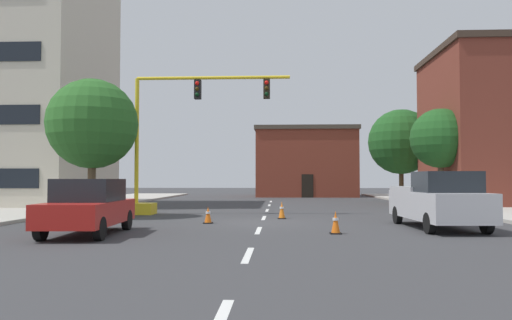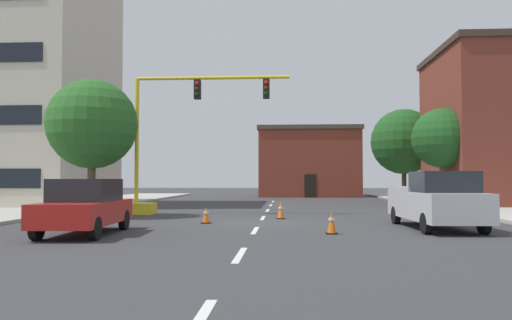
{
  "view_description": "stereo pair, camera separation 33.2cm",
  "coord_description": "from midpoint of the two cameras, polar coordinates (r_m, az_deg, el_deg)",
  "views": [
    {
      "loc": [
        0.74,
        -20.03,
        1.73
      ],
      "look_at": [
        -0.53,
        6.09,
        2.73
      ],
      "focal_mm": 35.34,
      "sensor_mm": 36.0,
      "label": 1
    },
    {
      "loc": [
        1.07,
        -20.01,
        1.73
      ],
      "look_at": [
        -0.53,
        6.09,
        2.73
      ],
      "focal_mm": 35.34,
      "sensor_mm": 36.0,
      "label": 2
    }
  ],
  "objects": [
    {
      "name": "sedan_red_near_left",
      "position": [
        16.68,
        -18.97,
        -4.96
      ],
      "size": [
        2.09,
        4.59,
        1.74
      ],
      "color": "#B21E19",
      "rests_on": "ground_plane"
    },
    {
      "name": "lane_stripe_seg_4",
      "position": [
        28.09,
        0.93,
        -5.71
      ],
      "size": [
        0.16,
        2.4,
        0.01
      ],
      "primitive_type": "cube",
      "color": "silver",
      "rests_on": "ground_plane"
    },
    {
      "name": "sidewalk_left",
      "position": [
        31.16,
        -23.03,
        -5.07
      ],
      "size": [
        6.0,
        56.0,
        0.14
      ],
      "primitive_type": "cube",
      "color": "#B2ADA3",
      "rests_on": "ground_plane"
    },
    {
      "name": "traffic_signal_gantry",
      "position": [
        25.36,
        -11.45,
        -1.06
      ],
      "size": [
        8.5,
        1.2,
        6.83
      ],
      "color": "yellow",
      "rests_on": "ground_plane"
    },
    {
      "name": "lane_stripe_seg_2",
      "position": [
        17.13,
        -0.27,
        -7.97
      ],
      "size": [
        0.16,
        2.4,
        0.01
      ],
      "primitive_type": "cube",
      "color": "silver",
      "rests_on": "ground_plane"
    },
    {
      "name": "sidewalk_right",
      "position": [
        30.41,
        25.52,
        -5.11
      ],
      "size": [
        6.0,
        56.0,
        0.14
      ],
      "primitive_type": "cube",
      "color": "#B2ADA3",
      "rests_on": "ground_plane"
    },
    {
      "name": "lane_stripe_seg_1",
      "position": [
        11.69,
        -1.73,
        -10.68
      ],
      "size": [
        0.16,
        2.4,
        0.01
      ],
      "primitive_type": "cube",
      "color": "silver",
      "rests_on": "ground_plane"
    },
    {
      "name": "traffic_cone_roadside_b",
      "position": [
        19.91,
        -5.93,
        -6.23
      ],
      "size": [
        0.36,
        0.36,
        0.66
      ],
      "color": "black",
      "rests_on": "ground_plane"
    },
    {
      "name": "tree_left_near",
      "position": [
        24.35,
        -18.41,
        3.88
      ],
      "size": [
        4.12,
        4.12,
        6.33
      ],
      "color": "brown",
      "rests_on": "ground_plane"
    },
    {
      "name": "traffic_cone_roadside_c",
      "position": [
        16.21,
        8.42,
        -7.02
      ],
      "size": [
        0.36,
        0.36,
        0.73
      ],
      "color": "black",
      "rests_on": "ground_plane"
    },
    {
      "name": "building_tall_left",
      "position": [
        38.04,
        -26.84,
        9.12
      ],
      "size": [
        12.69,
        10.77,
        18.05
      ],
      "color": "beige",
      "rests_on": "ground_plane"
    },
    {
      "name": "lane_stripe_seg_6",
      "position": [
        39.07,
        1.45,
        -4.72
      ],
      "size": [
        0.16,
        2.4,
        0.01
      ],
      "primitive_type": "cube",
      "color": "silver",
      "rests_on": "ground_plane"
    },
    {
      "name": "lane_stripe_seg_5",
      "position": [
        33.58,
        1.23,
        -5.14
      ],
      "size": [
        0.16,
        2.4,
        0.01
      ],
      "primitive_type": "cube",
      "color": "silver",
      "rests_on": "ground_plane"
    },
    {
      "name": "lane_stripe_seg_3",
      "position": [
        22.61,
        0.47,
        -6.57
      ],
      "size": [
        0.16,
        2.4,
        0.01
      ],
      "primitive_type": "cube",
      "color": "silver",
      "rests_on": "ground_plane"
    },
    {
      "name": "building_brick_center",
      "position": [
        51.57,
        5.42,
        -0.26
      ],
      "size": [
        10.1,
        8.01,
        6.9
      ],
      "color": "brown",
      "rests_on": "ground_plane"
    },
    {
      "name": "tree_right_mid",
      "position": [
        32.92,
        19.87,
        2.3
      ],
      "size": [
        3.67,
        3.67,
        6.08
      ],
      "color": "brown",
      "rests_on": "ground_plane"
    },
    {
      "name": "traffic_cone_roadside_a",
      "position": [
        22.14,
        2.51,
        -5.71
      ],
      "size": [
        0.36,
        0.36,
        0.75
      ],
      "color": "black",
      "rests_on": "ground_plane"
    },
    {
      "name": "ground_plane",
      "position": [
        20.12,
        0.19,
        -7.12
      ],
      "size": [
        160.0,
        160.0,
        0.0
      ],
      "primitive_type": "plane",
      "color": "#38383A"
    },
    {
      "name": "pickup_truck_silver",
      "position": [
        18.77,
        19.42,
        -4.37
      ],
      "size": [
        2.23,
        5.48,
        1.99
      ],
      "color": "#BCBCC1",
      "rests_on": "ground_plane"
    },
    {
      "name": "tree_right_far",
      "position": [
        41.69,
        15.87,
        1.99
      ],
      "size": [
        5.17,
        5.17,
        7.3
      ],
      "color": "#4C3823",
      "rests_on": "ground_plane"
    }
  ]
}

